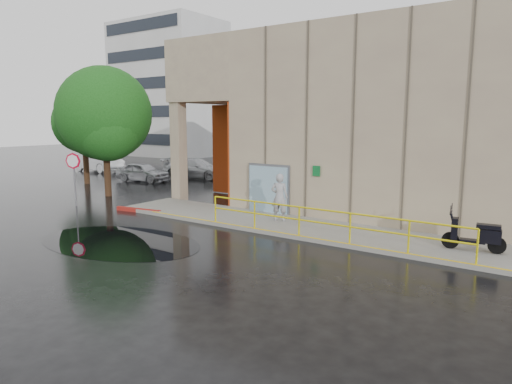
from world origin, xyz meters
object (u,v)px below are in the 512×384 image
(red_curb, at_px, (138,210))
(stop_sign, at_px, (74,167))
(tree_far, at_px, (84,125))
(person, at_px, (280,197))
(car_b, at_px, (98,161))
(scooter, at_px, (475,225))
(car_c, at_px, (196,168))
(car_a, at_px, (143,172))
(tree_near, at_px, (105,117))

(red_curb, bearing_deg, stop_sign, -169.19)
(stop_sign, distance_m, tree_far, 8.14)
(tree_far, bearing_deg, red_curb, -23.43)
(person, bearing_deg, car_b, -34.77)
(scooter, bearing_deg, car_b, 157.73)
(car_b, bearing_deg, stop_sign, -127.31)
(person, relative_size, car_c, 0.39)
(tree_far, bearing_deg, car_b, 137.93)
(car_c, bearing_deg, tree_far, 135.75)
(red_curb, bearing_deg, car_a, 137.43)
(car_a, height_order, tree_near, tree_near)
(car_a, bearing_deg, tree_far, 136.25)
(tree_near, bearing_deg, person, -1.96)
(stop_sign, relative_size, red_curb, 1.08)
(stop_sign, height_order, car_b, stop_sign)
(tree_far, bearing_deg, stop_sign, -38.91)
(red_curb, xyz_separation_m, car_a, (-7.78, 7.15, 0.56))
(scooter, height_order, stop_sign, stop_sign)
(stop_sign, xyz_separation_m, car_b, (-11.60, 9.88, -1.07))
(stop_sign, distance_m, car_a, 8.94)
(car_b, bearing_deg, car_a, -102.01)
(car_c, relative_size, tree_far, 0.83)
(scooter, xyz_separation_m, red_curb, (-13.71, -1.39, -0.87))
(stop_sign, xyz_separation_m, car_c, (-2.27, 11.17, -1.17))
(car_a, distance_m, car_c, 3.79)
(red_curb, relative_size, car_c, 0.49)
(car_a, height_order, car_b, car_b)
(red_curb, height_order, car_a, car_a)
(car_a, xyz_separation_m, tree_far, (-2.07, -2.88, 3.14))
(red_curb, xyz_separation_m, tree_near, (-4.67, 1.99, 4.18))
(car_a, distance_m, tree_near, 7.02)
(scooter, bearing_deg, red_curb, 178.55)
(scooter, xyz_separation_m, car_a, (-21.48, 5.76, -0.30))
(tree_near, distance_m, tree_far, 5.68)
(person, distance_m, scooter, 7.19)
(scooter, height_order, car_c, scooter)
(scooter, xyz_separation_m, stop_sign, (-17.39, -2.09, 0.92))
(scooter, bearing_deg, car_c, 147.98)
(tree_near, bearing_deg, scooter, -1.88)
(car_b, bearing_deg, red_curb, -117.86)
(car_a, bearing_deg, person, -119.20)
(scooter, relative_size, car_b, 0.37)
(scooter, relative_size, tree_near, 0.27)
(red_curb, height_order, car_c, car_c)
(red_curb, bearing_deg, tree_far, 156.57)
(red_curb, relative_size, car_a, 0.63)
(person, relative_size, car_b, 0.39)
(car_a, relative_size, car_c, 0.78)
(stop_sign, distance_m, car_b, 15.27)
(scooter, height_order, tree_far, tree_far)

